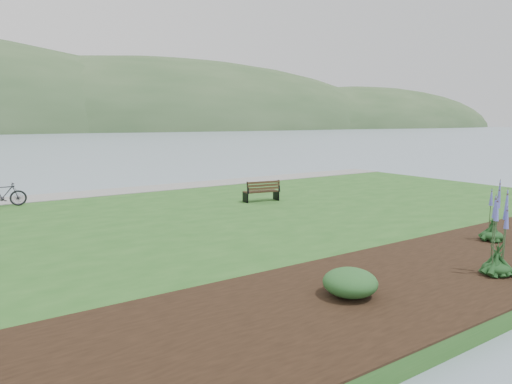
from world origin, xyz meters
The scene contains 10 objects.
ground centered at (0.00, 0.00, 0.00)m, with size 600.00×600.00×0.00m, color gray.
lawn centered at (0.00, -2.00, 0.20)m, with size 34.00×20.00×0.40m, color #26561E.
shoreline_path centered at (0.00, 6.90, 0.42)m, with size 34.00×2.20×0.03m, color gray.
garden_bed centered at (3.00, -9.80, 0.42)m, with size 24.00×4.40×0.04m, color black.
far_hillside centered at (20.00, 170.00, 0.00)m, with size 580.00×80.00×38.00m, color #33502D, non-canonical shape.
park_bench centered at (3.32, 0.44, 0.88)m, with size 1.65×0.89×0.97m.
bicycle_b centered at (-6.40, 5.32, 0.92)m, with size 1.72×0.50×1.04m, color black.
echium_0 centered at (2.21, -10.77, 1.31)m, with size 0.62×0.62×2.14m.
echium_1 centered at (5.10, -9.05, 1.15)m, with size 0.62×0.62×1.92m.
shrub_0 centered at (-1.55, -9.82, 0.72)m, with size 1.11×1.11×0.56m, color #1E4C21.
Camera 1 is at (-8.04, -16.12, 3.96)m, focal length 32.00 mm.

